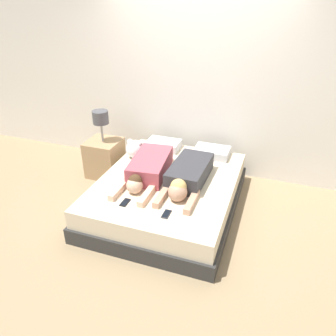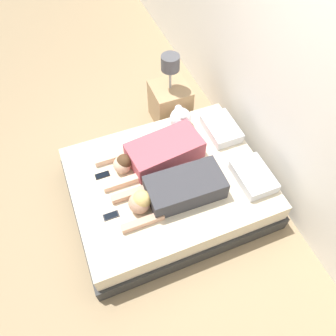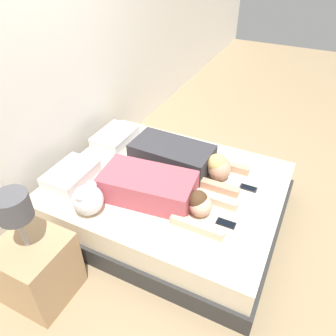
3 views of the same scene
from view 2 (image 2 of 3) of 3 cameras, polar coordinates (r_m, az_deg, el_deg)
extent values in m
plane|color=#9E8460|center=(3.71, 0.00, -5.11)|extent=(12.00, 12.00, 0.00)
cube|color=white|center=(3.18, 20.39, 14.22)|extent=(12.00, 0.06, 2.60)
cube|color=#2D2D2D|center=(3.62, 0.00, -4.34)|extent=(1.62, 2.02, 0.19)
cube|color=beige|center=(3.45, 0.00, -2.54)|extent=(1.56, 1.96, 0.22)
cube|color=silver|center=(3.75, 9.28, 6.79)|extent=(0.46, 0.32, 0.11)
cube|color=silver|center=(3.41, 14.65, -1.41)|extent=(0.46, 0.32, 0.11)
cube|color=#B24C59|center=(3.43, -0.57, 3.06)|extent=(0.49, 0.81, 0.22)
sphere|color=beige|center=(3.37, -7.97, 0.56)|extent=(0.19, 0.19, 0.19)
sphere|color=#4C331E|center=(3.34, -7.67, 1.11)|extent=(0.16, 0.16, 0.16)
cube|color=beige|center=(3.51, -9.33, 1.86)|extent=(0.07, 0.42, 0.07)
cube|color=beige|center=(3.31, -7.71, -2.44)|extent=(0.07, 0.42, 0.07)
cube|color=#333338|center=(3.17, 3.00, -3.36)|extent=(0.41, 0.75, 0.21)
sphere|color=tan|center=(3.09, -5.00, -6.07)|extent=(0.21, 0.21, 0.21)
sphere|color=#D8B266|center=(3.05, -4.59, -5.48)|extent=(0.18, 0.18, 0.18)
cube|color=tan|center=(3.23, -6.34, -4.46)|extent=(0.07, 0.41, 0.07)
cube|color=tan|center=(3.07, -4.40, -9.40)|extent=(0.07, 0.41, 0.07)
cube|color=black|center=(3.43, -11.36, -1.24)|extent=(0.07, 0.15, 0.01)
cube|color=black|center=(3.43, -11.37, -1.19)|extent=(0.06, 0.13, 0.00)
cube|color=#2D2D33|center=(3.17, -9.89, -8.17)|extent=(0.07, 0.15, 0.01)
cube|color=black|center=(3.16, -9.90, -8.13)|extent=(0.06, 0.13, 0.00)
sphere|color=white|center=(3.73, 2.20, 8.63)|extent=(0.24, 0.24, 0.24)
sphere|color=white|center=(3.71, 1.83, 10.31)|extent=(0.09, 0.09, 0.09)
sphere|color=white|center=(3.62, 2.67, 8.94)|extent=(0.09, 0.09, 0.09)
cube|color=tan|center=(4.29, 0.36, 11.15)|extent=(0.45, 0.45, 0.53)
cylinder|color=#999999|center=(4.03, 0.39, 15.31)|extent=(0.03, 0.03, 0.26)
cylinder|color=#4C4C51|center=(3.90, 0.41, 17.84)|extent=(0.22, 0.22, 0.18)
camera|label=1|loc=(2.66, -80.38, -15.36)|focal=35.00mm
camera|label=3|loc=(3.91, -31.17, 34.62)|focal=35.00mm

